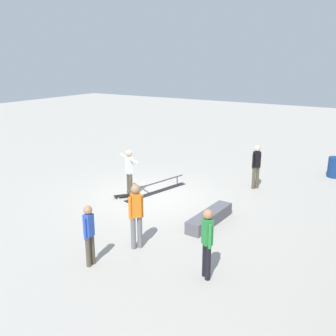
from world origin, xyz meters
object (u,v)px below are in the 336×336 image
(skate_ledge, at_px, (210,218))
(bystander_green_shirt, at_px, (207,240))
(grind_rail, at_px, (156,188))
(skateboard_main, at_px, (125,195))
(skater_main, at_px, (129,170))
(trash_bin, at_px, (335,167))
(bystander_orange_shirt, at_px, (136,213))
(bystander_black_shirt, at_px, (256,164))
(bystander_blue_shirt, at_px, (89,232))

(skate_ledge, relative_size, bystander_green_shirt, 1.27)
(grind_rail, bearing_deg, skateboard_main, -18.10)
(skate_ledge, height_order, skater_main, skater_main)
(skater_main, xyz_separation_m, trash_bin, (-6.34, 5.73, -0.58))
(grind_rail, xyz_separation_m, bystander_orange_shirt, (3.84, 1.93, 0.81))
(bystander_black_shirt, xyz_separation_m, bystander_blue_shirt, (7.43, -1.41, -0.09))
(bystander_green_shirt, bearing_deg, skate_ledge, 154.23)
(skater_main, bearing_deg, bystander_green_shirt, -7.30)
(bystander_blue_shirt, bearing_deg, trash_bin, -20.94)
(bystander_black_shirt, bearing_deg, skate_ledge, 34.27)
(grind_rail, height_order, skateboard_main, grind_rail)
(bystander_orange_shirt, relative_size, trash_bin, 2.09)
(skater_main, bearing_deg, skate_ledge, 18.33)
(skate_ledge, distance_m, bystander_blue_shirt, 3.93)
(skateboard_main, relative_size, bystander_orange_shirt, 0.43)
(bystander_black_shirt, relative_size, bystander_green_shirt, 1.01)
(trash_bin, bearing_deg, grind_rail, -43.73)
(skate_ledge, bearing_deg, skater_main, -99.60)
(bystander_green_shirt, distance_m, trash_bin, 9.67)
(grind_rail, xyz_separation_m, skateboard_main, (1.03, -0.63, -0.09))
(grind_rail, bearing_deg, bystander_orange_shirt, 40.34)
(skate_ledge, distance_m, skater_main, 3.54)
(bystander_black_shirt, height_order, bystander_orange_shirt, bystander_orange_shirt)
(skater_main, height_order, bystander_green_shirt, skater_main)
(skater_main, bearing_deg, trash_bin, 75.78)
(trash_bin, bearing_deg, bystander_black_shirt, -36.27)
(trash_bin, bearing_deg, bystander_green_shirt, -6.67)
(bystander_blue_shirt, bearing_deg, skateboard_main, 26.09)
(skateboard_main, bearing_deg, bystander_green_shirt, -83.36)
(skateboard_main, relative_size, trash_bin, 0.89)
(bystander_orange_shirt, xyz_separation_m, trash_bin, (-9.28, 3.27, -0.56))
(skater_main, relative_size, bystander_blue_shirt, 1.14)
(skate_ledge, xyz_separation_m, bystander_blue_shirt, (3.63, -1.36, 0.67))
(grind_rail, distance_m, bystander_black_shirt, 3.81)
(bystander_black_shirt, bearing_deg, bystander_orange_shirt, 25.99)
(grind_rail, relative_size, skater_main, 1.68)
(skater_main, xyz_separation_m, bystander_orange_shirt, (2.94, 2.46, -0.02))
(grind_rail, distance_m, trash_bin, 7.53)
(bystander_green_shirt, bearing_deg, bystander_black_shirt, 140.02)
(grind_rail, xyz_separation_m, bystander_green_shirt, (4.15, 4.08, 0.76))
(skater_main, distance_m, bystander_blue_shirt, 4.68)
(skate_ledge, height_order, bystander_black_shirt, bystander_black_shirt)
(bystander_green_shirt, distance_m, bystander_orange_shirt, 2.17)
(skater_main, height_order, bystander_orange_shirt, bystander_orange_shirt)
(grind_rail, bearing_deg, skate_ledge, 76.44)
(skateboard_main, xyz_separation_m, bystander_blue_shirt, (4.08, 2.14, 0.78))
(grind_rail, relative_size, bystander_green_shirt, 1.74)
(bystander_orange_shirt, bearing_deg, grind_rail, 63.41)
(skateboard_main, distance_m, bystander_black_shirt, 4.96)
(skater_main, distance_m, bystander_orange_shirt, 3.84)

